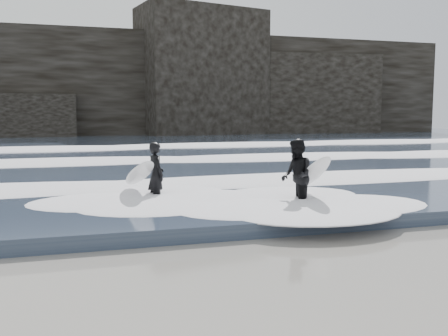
# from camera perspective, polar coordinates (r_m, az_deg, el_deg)

# --- Properties ---
(ground) EXTENTS (120.00, 120.00, 0.00)m
(ground) POSITION_cam_1_polar(r_m,az_deg,el_deg) (6.52, 13.01, -14.33)
(ground) COLOR olive
(ground) RESTS_ON ground
(sea) EXTENTS (90.00, 52.00, 0.30)m
(sea) POSITION_cam_1_polar(r_m,az_deg,el_deg) (34.49, -11.41, 2.53)
(sea) COLOR #2E394D
(sea) RESTS_ON ground
(headland) EXTENTS (70.00, 9.00, 10.00)m
(headland) POSITION_cam_1_polar(r_m,az_deg,el_deg) (51.46, -13.25, 9.06)
(headland) COLOR black
(headland) RESTS_ON ground
(foam_near) EXTENTS (60.00, 3.20, 0.20)m
(foam_near) POSITION_cam_1_polar(r_m,az_deg,el_deg) (14.73, -4.42, -1.12)
(foam_near) COLOR white
(foam_near) RESTS_ON sea
(foam_mid) EXTENTS (60.00, 4.00, 0.24)m
(foam_mid) POSITION_cam_1_polar(r_m,az_deg,el_deg) (21.59, -8.32, 1.21)
(foam_mid) COLOR white
(foam_mid) RESTS_ON sea
(foam_far) EXTENTS (60.00, 4.80, 0.30)m
(foam_far) POSITION_cam_1_polar(r_m,az_deg,el_deg) (30.50, -10.74, 2.65)
(foam_far) COLOR white
(foam_far) RESTS_ON sea
(surfer_left) EXTENTS (1.04, 1.95, 1.59)m
(surfer_left) POSITION_cam_1_polar(r_m,az_deg,el_deg) (12.28, -8.22, -0.73)
(surfer_left) COLOR black
(surfer_left) RESTS_ON ground
(surfer_right) EXTENTS (1.17, 1.77, 1.71)m
(surfer_right) POSITION_cam_1_polar(r_m,az_deg,el_deg) (11.53, 8.47, -0.90)
(surfer_right) COLOR black
(surfer_right) RESTS_ON ground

